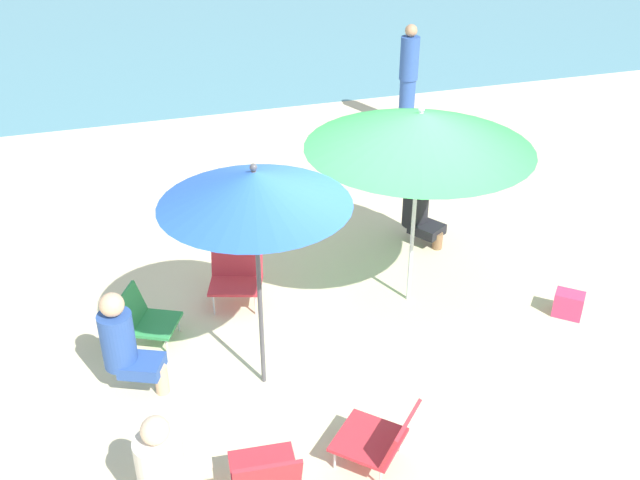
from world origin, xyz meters
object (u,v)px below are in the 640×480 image
object	(u,v)px
person_b	(408,76)
beach_chair_b	(265,473)
beach_chair_d	(145,317)
beach_chair_a	(236,271)
beach_bag	(568,304)
umbrella_blue	(254,188)
person_c	(419,207)
person_a	(124,343)
umbrella_green	(420,130)
beach_chair_c	(381,438)
person_d	(165,462)

from	to	relation	value
person_b	beach_chair_b	bearing A→B (deg)	-13.52
beach_chair_b	beach_chair_d	size ratio (longest dim) A/B	0.96
beach_chair_a	beach_chair_b	world-z (taller)	beach_chair_a
beach_chair_a	person_b	xyz separation A→B (m)	(3.69, 4.18, 0.48)
beach_chair_d	beach_bag	xyz separation A→B (m)	(4.13, -0.86, -0.14)
beach_chair_a	beach_chair_b	size ratio (longest dim) A/B	1.10
beach_chair_d	umbrella_blue	bearing A→B (deg)	-18.09
person_b	beach_chair_d	bearing A→B (deg)	-28.57
beach_chair_b	beach_bag	size ratio (longest dim) A/B	2.15
person_b	person_c	xyz separation A→B (m)	(-1.38, -3.58, -0.39)
umbrella_blue	beach_chair_a	xyz separation A→B (m)	(0.04, 1.34, -1.57)
beach_bag	person_a	bearing A→B (deg)	177.69
umbrella_green	person_a	size ratio (longest dim) A/B	2.15
beach_chair_b	beach_chair_d	distance (m)	2.37
beach_chair_a	person_a	bearing A→B (deg)	-29.41
beach_chair_a	beach_chair_c	world-z (taller)	beach_chair_a
beach_chair_c	person_d	xyz separation A→B (m)	(-1.62, 0.10, 0.15)
beach_chair_a	beach_chair_c	size ratio (longest dim) A/B	0.89
beach_chair_d	person_c	xyz separation A→B (m)	(3.29, 1.02, 0.18)
beach_chair_d	person_b	size ratio (longest dim) A/B	0.39
person_c	beach_bag	xyz separation A→B (m)	(0.84, -1.87, -0.31)
umbrella_blue	person_b	world-z (taller)	umbrella_blue
umbrella_blue	person_c	distance (m)	3.39
beach_chair_d	person_a	world-z (taller)	person_a
person_d	beach_bag	distance (m)	4.35
beach_chair_a	beach_chair_c	bearing A→B (deg)	31.01
umbrella_blue	beach_chair_d	distance (m)	2.12
umbrella_green	beach_bag	distance (m)	2.39
beach_chair_a	person_d	world-z (taller)	person_d
umbrella_blue	beach_chair_b	bearing A→B (deg)	-102.55
umbrella_green	beach_bag	world-z (taller)	umbrella_green
umbrella_blue	person_c	world-z (taller)	umbrella_blue
beach_chair_c	person_a	xyz separation A→B (m)	(-1.79, 1.47, 0.23)
beach_chair_c	person_d	bearing A→B (deg)	41.29
beach_chair_a	person_a	world-z (taller)	person_a
person_b	beach_chair_a	bearing A→B (deg)	-24.56
person_a	umbrella_green	bearing A→B (deg)	35.56
umbrella_blue	person_d	world-z (taller)	umbrella_blue
umbrella_blue	person_c	bearing A→B (deg)	39.52
umbrella_blue	beach_bag	bearing A→B (deg)	1.14
umbrella_green	beach_chair_a	world-z (taller)	umbrella_green
umbrella_blue	person_b	bearing A→B (deg)	55.94
person_b	person_d	bearing A→B (deg)	-18.40
umbrella_blue	person_a	xyz separation A→B (m)	(-1.15, 0.24, -1.41)
person_a	person_c	bearing A→B (deg)	50.29
person_c	person_d	size ratio (longest dim) A/B	1.05
beach_bag	person_d	bearing A→B (deg)	-163.93
person_a	beach_bag	distance (m)	4.36
beach_chair_b	person_d	bearing A→B (deg)	77.05
beach_bag	beach_chair_b	bearing A→B (deg)	-157.85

